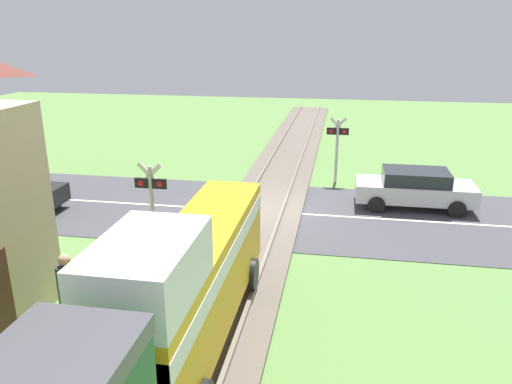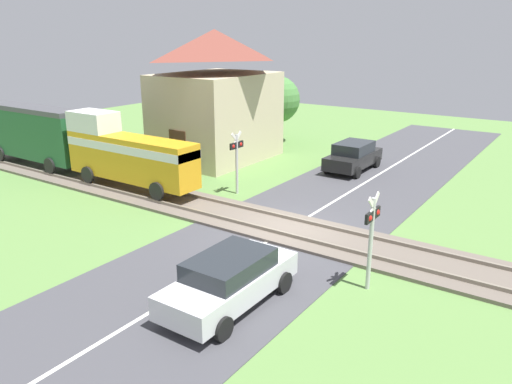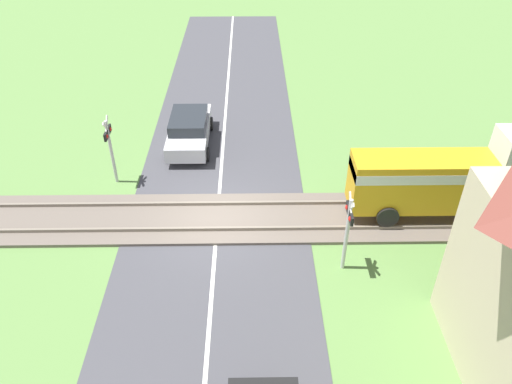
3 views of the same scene
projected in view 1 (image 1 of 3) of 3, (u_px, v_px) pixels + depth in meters
name	position (u px, v px, depth m)	size (l,w,h in m)	color
ground_plane	(263.00, 212.00, 17.70)	(60.00, 60.00, 0.00)	#5B8442
road_surface	(263.00, 212.00, 17.69)	(48.00, 6.40, 0.02)	#424247
track_bed	(263.00, 210.00, 17.68)	(2.80, 48.00, 0.24)	#665B51
car_near_crossing	(415.00, 188.00, 17.94)	(4.16, 1.83, 1.40)	silver
car_far_side	(6.00, 190.00, 17.57)	(3.96, 1.80, 1.48)	black
crossing_signal_west_approach	(337.00, 141.00, 20.54)	(0.90, 0.18, 2.78)	#B7B7B7
crossing_signal_east_approach	(152.00, 197.00, 13.73)	(0.90, 0.18, 2.78)	#B7B7B7
pedestrian_by_station	(69.00, 294.00, 10.74)	(0.42, 0.42, 1.71)	#333338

